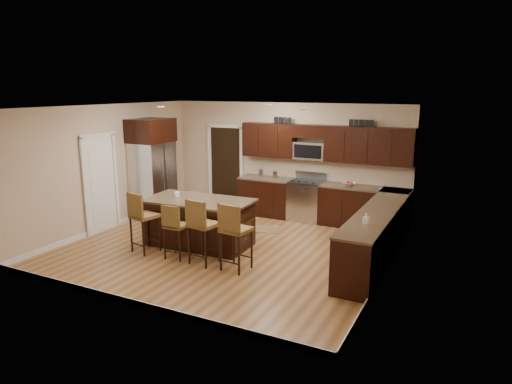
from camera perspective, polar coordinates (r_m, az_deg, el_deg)
The scene contains 24 objects.
floor at distance 8.99m, azimuth -3.40°, elevation -6.89°, with size 6.00×6.00×0.00m, color #9A6A3D.
ceiling at distance 8.47m, azimuth -3.64°, elevation 10.57°, with size 6.00×6.00×0.00m, color silver.
wall_back at distance 11.06m, azimuth 3.66°, elevation 4.09°, with size 6.00×6.00×0.00m, color #C5AC8E.
wall_left at distance 10.44m, azimuth -17.93°, elevation 2.96°, with size 5.50×5.50×0.00m, color #C5AC8E.
wall_right at distance 7.61m, azimuth 16.44°, elevation -0.49°, with size 5.50×5.50×0.00m, color #C5AC8E.
base_cabinets at distance 9.43m, azimuth 11.14°, elevation -3.22°, with size 4.02×3.96×0.92m.
upper_cabinets at distance 10.47m, azimuth 8.63°, elevation 6.19°, with size 4.00×0.33×0.80m.
range at distance 10.71m, azimuth 6.31°, elevation -1.04°, with size 0.76×0.64×1.11m.
microwave at distance 10.64m, azimuth 6.76°, elevation 5.15°, with size 0.76×0.31×0.40m, color silver.
doorway at distance 11.83m, azimuth -3.78°, elevation 3.10°, with size 0.85×0.03×2.06m, color black.
pantry_door at distance 10.28m, azimuth -18.89°, elevation 0.87°, with size 0.03×0.80×2.04m, color white.
letter_decor at distance 10.48m, azimuth 7.96°, elevation 8.71°, with size 2.20×0.03×0.15m, color black, non-canonical shape.
island at distance 9.07m, azimuth -7.17°, elevation -3.94°, with size 2.15×1.19×0.92m.
stool_left at distance 8.75m, azimuth -14.14°, elevation -2.85°, with size 0.52×0.52×1.16m.
stool_mid at distance 8.32m, azimuth -10.13°, elevation -4.11°, with size 0.39×0.39×1.02m.
stool_right at distance 7.97m, azimuth -6.90°, elevation -4.02°, with size 0.49×0.49×1.18m.
refrigerator at distance 10.94m, azimuth -12.81°, elevation 2.94°, with size 0.79×0.97×2.35m.
floor_mat at distance 10.08m, azimuth 0.55°, elevation -4.61°, with size 0.82×0.55×0.01m, color brown.
fruit_bowl at distance 10.31m, azimuth 11.52°, elevation 0.98°, with size 0.29×0.29×0.07m, color silver.
soap_bottle at distance 7.47m, azimuth 13.60°, elevation -3.27°, with size 0.08×0.08×0.18m, color #B2B2B2.
canister_tall at distance 11.05m, azimuth 0.60°, elevation 2.38°, with size 0.12×0.12×0.20m, color silver.
canister_short at distance 10.89m, azimuth 2.39°, elevation 2.15°, with size 0.11×0.11×0.18m, color silver.
island_jar at distance 9.21m, azimuth -9.86°, elevation -0.29°, with size 0.10×0.10×0.10m, color white.
stool_extra at distance 7.64m, azimuth -2.82°, elevation -4.69°, with size 0.49×0.49×1.18m.
Camera 1 is at (4.26, -7.31, 3.05)m, focal length 32.00 mm.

